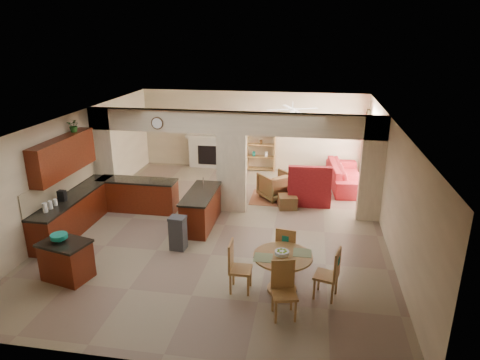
% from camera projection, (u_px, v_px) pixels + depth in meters
% --- Properties ---
extents(floor, '(10.00, 10.00, 0.00)m').
position_uv_depth(floor, '(225.00, 225.00, 11.16)').
color(floor, '#807259').
rests_on(floor, ground).
extents(ceiling, '(10.00, 10.00, 0.00)m').
position_uv_depth(ceiling, '(224.00, 119.00, 10.24)').
color(ceiling, white).
rests_on(ceiling, wall_back).
extents(wall_back, '(8.00, 0.00, 8.00)m').
position_uv_depth(wall_back, '(252.00, 131.00, 15.36)').
color(wall_back, beige).
rests_on(wall_back, floor).
extents(wall_front, '(8.00, 0.00, 8.00)m').
position_uv_depth(wall_front, '(154.00, 284.00, 6.05)').
color(wall_front, beige).
rests_on(wall_front, floor).
extents(wall_left, '(0.00, 10.00, 10.00)m').
position_uv_depth(wall_left, '(77.00, 166.00, 11.33)').
color(wall_left, beige).
rests_on(wall_left, floor).
extents(wall_right, '(0.00, 10.00, 10.00)m').
position_uv_depth(wall_right, '(390.00, 183.00, 10.07)').
color(wall_right, beige).
rests_on(wall_right, floor).
extents(partition_left_pier, '(0.60, 0.25, 2.80)m').
position_uv_depth(partition_left_pier, '(105.00, 156.00, 12.21)').
color(partition_left_pier, beige).
rests_on(partition_left_pier, floor).
extents(partition_center_pier, '(0.80, 0.25, 2.20)m').
position_uv_depth(partition_center_pier, '(232.00, 173.00, 11.73)').
color(partition_center_pier, beige).
rests_on(partition_center_pier, floor).
extents(partition_right_pier, '(0.60, 0.25, 2.80)m').
position_uv_depth(partition_right_pier, '(372.00, 170.00, 11.05)').
color(partition_right_pier, beige).
rests_on(partition_right_pier, floor).
extents(partition_header, '(8.00, 0.25, 0.60)m').
position_uv_depth(partition_header, '(231.00, 123.00, 11.27)').
color(partition_header, beige).
rests_on(partition_header, partition_center_pier).
extents(kitchen_counter, '(2.52, 3.29, 1.48)m').
position_uv_depth(kitchen_counter, '(102.00, 204.00, 11.29)').
color(kitchen_counter, '#401207').
rests_on(kitchen_counter, floor).
extents(upper_cabinets, '(0.35, 2.40, 0.90)m').
position_uv_depth(upper_cabinets, '(64.00, 156.00, 10.38)').
color(upper_cabinets, '#401207').
rests_on(upper_cabinets, wall_left).
extents(peninsula, '(0.70, 1.85, 0.91)m').
position_uv_depth(peninsula, '(201.00, 209.00, 11.00)').
color(peninsula, '#401207').
rests_on(peninsula, floor).
extents(wall_clock, '(0.34, 0.03, 0.34)m').
position_uv_depth(wall_clock, '(157.00, 123.00, 11.46)').
color(wall_clock, '#452E17').
rests_on(wall_clock, partition_header).
extents(rug, '(1.60, 1.30, 0.01)m').
position_uv_depth(rug, '(278.00, 198.00, 12.93)').
color(rug, brown).
rests_on(rug, floor).
extents(fireplace, '(1.60, 0.35, 1.20)m').
position_uv_depth(fireplace, '(208.00, 151.00, 15.71)').
color(fireplace, beige).
rests_on(fireplace, floor).
extents(shelving_unit, '(1.00, 0.32, 1.80)m').
position_uv_depth(shelving_unit, '(261.00, 146.00, 15.30)').
color(shelving_unit, olive).
rests_on(shelving_unit, floor).
extents(window_a, '(0.02, 0.90, 1.90)m').
position_uv_depth(window_a, '(376.00, 163.00, 12.29)').
color(window_a, white).
rests_on(window_a, wall_right).
extents(window_b, '(0.02, 0.90, 1.90)m').
position_uv_depth(window_b, '(369.00, 148.00, 13.87)').
color(window_b, white).
rests_on(window_b, wall_right).
extents(glazed_door, '(0.02, 0.70, 2.10)m').
position_uv_depth(glazed_door, '(371.00, 160.00, 13.13)').
color(glazed_door, white).
rests_on(glazed_door, wall_right).
extents(drape_a_left, '(0.10, 0.28, 2.30)m').
position_uv_depth(drape_a_left, '(377.00, 169.00, 11.73)').
color(drape_a_left, '#381F16').
rests_on(drape_a_left, wall_right).
extents(drape_a_right, '(0.10, 0.28, 2.30)m').
position_uv_depth(drape_a_right, '(372.00, 157.00, 12.85)').
color(drape_a_right, '#381F16').
rests_on(drape_a_right, wall_right).
extents(drape_b_left, '(0.10, 0.28, 2.30)m').
position_uv_depth(drape_b_left, '(370.00, 153.00, 13.32)').
color(drape_b_left, '#381F16').
rests_on(drape_b_left, wall_right).
extents(drape_b_right, '(0.10, 0.28, 2.30)m').
position_uv_depth(drape_b_right, '(365.00, 143.00, 14.43)').
color(drape_b_right, '#381F16').
rests_on(drape_b_right, wall_right).
extents(ceiling_fan, '(1.00, 1.00, 0.10)m').
position_uv_depth(ceiling_fan, '(292.00, 109.00, 12.88)').
color(ceiling_fan, white).
rests_on(ceiling_fan, ceiling).
extents(kitchen_island, '(1.08, 0.88, 0.82)m').
position_uv_depth(kitchen_island, '(67.00, 260.00, 8.63)').
color(kitchen_island, '#401207').
rests_on(kitchen_island, floor).
extents(teal_bowl, '(0.33, 0.33, 0.16)m').
position_uv_depth(teal_bowl, '(59.00, 238.00, 8.51)').
color(teal_bowl, '#128170').
rests_on(teal_bowl, kitchen_island).
extents(trash_can, '(0.37, 0.32, 0.74)m').
position_uv_depth(trash_can, '(178.00, 234.00, 9.82)').
color(trash_can, '#303033').
rests_on(trash_can, floor).
extents(dining_table, '(1.13, 1.13, 0.77)m').
position_uv_depth(dining_table, '(282.00, 267.00, 8.18)').
color(dining_table, olive).
rests_on(dining_table, floor).
extents(fruit_bowl, '(0.27, 0.27, 0.14)m').
position_uv_depth(fruit_bowl, '(282.00, 254.00, 8.01)').
color(fruit_bowl, '#6CA523').
rests_on(fruit_bowl, dining_table).
extents(sofa, '(2.69, 1.25, 0.76)m').
position_uv_depth(sofa, '(346.00, 175.00, 13.82)').
color(sofa, maroon).
rests_on(sofa, floor).
extents(chaise, '(1.27, 1.06, 0.49)m').
position_uv_depth(chaise, '(309.00, 194.00, 12.61)').
color(chaise, maroon).
rests_on(chaise, floor).
extents(armchair, '(1.21, 1.21, 0.79)m').
position_uv_depth(armchair, '(275.00, 185.00, 12.86)').
color(armchair, maroon).
rests_on(armchair, floor).
extents(ottoman, '(0.60, 0.60, 0.37)m').
position_uv_depth(ottoman, '(287.00, 202.00, 12.19)').
color(ottoman, maroon).
rests_on(ottoman, floor).
extents(plant, '(0.32, 0.28, 0.34)m').
position_uv_depth(plant, '(74.00, 125.00, 10.76)').
color(plant, '#144612').
rests_on(plant, upper_cabinets).
extents(chair_north, '(0.49, 0.49, 1.02)m').
position_uv_depth(chair_north, '(286.00, 248.00, 8.82)').
color(chair_north, olive).
rests_on(chair_north, floor).
extents(chair_east, '(0.51, 0.51, 1.02)m').
position_uv_depth(chair_east, '(331.00, 272.00, 7.94)').
color(chair_east, olive).
rests_on(chair_east, floor).
extents(chair_south, '(0.51, 0.51, 1.02)m').
position_uv_depth(chair_south, '(284.00, 287.00, 7.49)').
color(chair_south, olive).
rests_on(chair_south, floor).
extents(chair_west, '(0.43, 0.42, 1.02)m').
position_uv_depth(chair_west, '(236.00, 265.00, 8.19)').
color(chair_west, olive).
rests_on(chair_west, floor).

